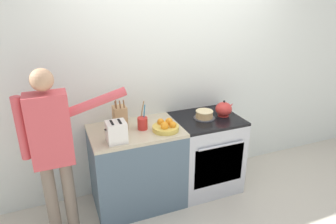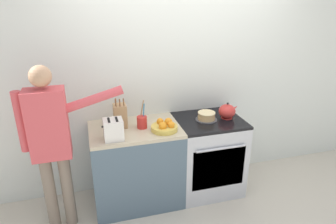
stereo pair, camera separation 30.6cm
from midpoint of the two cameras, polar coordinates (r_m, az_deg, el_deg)
The scene contains 11 objects.
ground_plane at distance 3.44m, azimuth 8.18°, elevation -17.55°, with size 16.00×16.00×0.00m, color beige.
wall_back at distance 3.39m, azimuth 4.94°, elevation 6.83°, with size 8.00×0.04×2.60m.
counter_cabinet at distance 3.28m, azimuth -3.34°, elevation -10.11°, with size 0.93×0.63×0.88m.
stove_range at distance 3.51m, azimuth 10.02°, elevation -8.06°, with size 0.72×0.67×0.88m.
layer_cake at distance 3.28m, azimuth 10.00°, elevation -0.88°, with size 0.23×0.23×0.09m.
tea_kettle at distance 3.37m, azimuth 13.79°, elevation 0.08°, with size 0.23×0.18×0.18m.
knife_block at distance 3.06m, azimuth -6.29°, elevation -0.76°, with size 0.13×0.14×0.32m.
utensil_crock at distance 3.04m, azimuth -2.11°, elevation -1.93°, with size 0.10×0.10×0.29m.
fruit_bowl at distance 3.00m, azimuth 2.29°, elevation -2.84°, with size 0.27×0.27×0.11m.
toaster at distance 2.81m, azimuth -7.32°, elevation -3.40°, with size 0.20×0.17×0.20m.
person_baker at distance 2.81m, azimuth -18.50°, elevation -4.69°, with size 0.93×0.20×1.63m.
Camera 2 is at (-1.02, -2.45, 2.17)m, focal length 32.00 mm.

